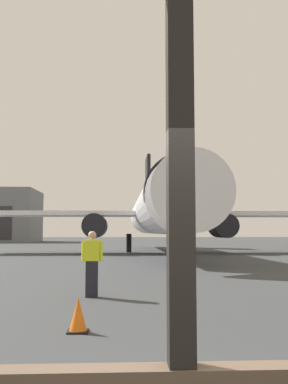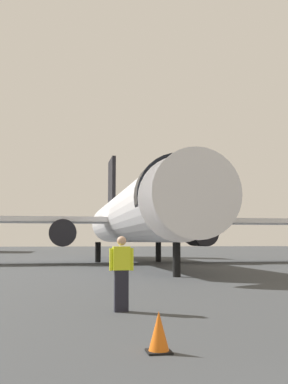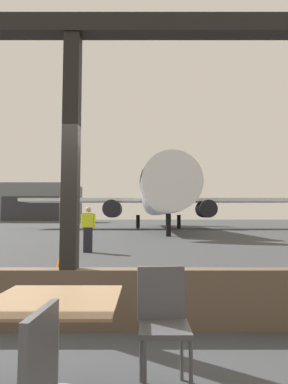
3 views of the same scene
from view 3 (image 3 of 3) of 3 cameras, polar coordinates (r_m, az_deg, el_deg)
The scene contains 8 objects.
ground_plane at distance 44.06m, azimuth -1.08°, elevation -6.13°, with size 220.00×220.00×0.00m, color #383A3D.
window_frame at distance 4.13m, azimuth -12.76°, elevation -4.45°, with size 8.67×0.24×3.94m.
dining_table at distance 2.66m, azimuth -15.50°, elevation -23.16°, with size 0.94×0.94×0.75m.
cafe_chair_window_left at distance 2.82m, azimuth 3.44°, elevation -20.73°, with size 0.42×0.42×0.93m.
airplane at distance 35.92m, azimuth 2.81°, elevation -0.95°, with size 30.76×34.16×10.45m.
ground_crew_worker at distance 12.67m, azimuth -9.69°, elevation -6.36°, with size 0.57×0.22×1.74m.
traffic_cone at distance 8.75m, azimuth -14.09°, elevation -11.29°, with size 0.36×0.36×0.60m.
distant_hangar at distance 84.22m, azimuth -17.82°, elevation -1.95°, with size 18.78×12.87×9.22m.
Camera 3 is at (0.92, -4.03, 1.35)m, focal length 30.32 mm.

